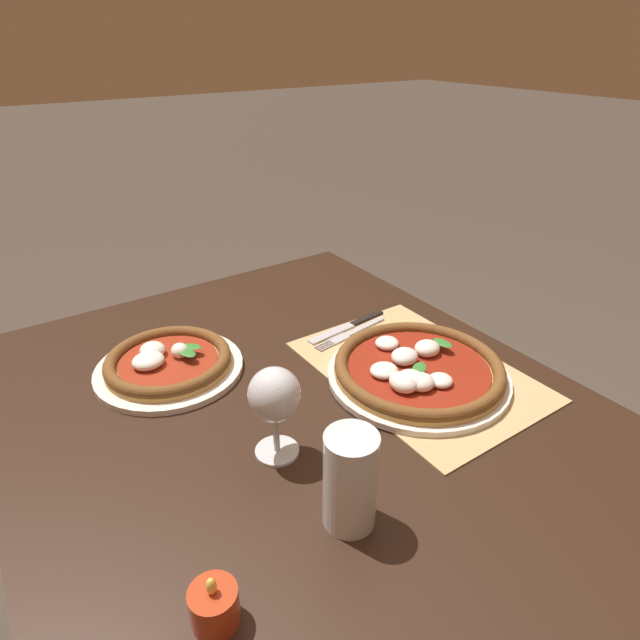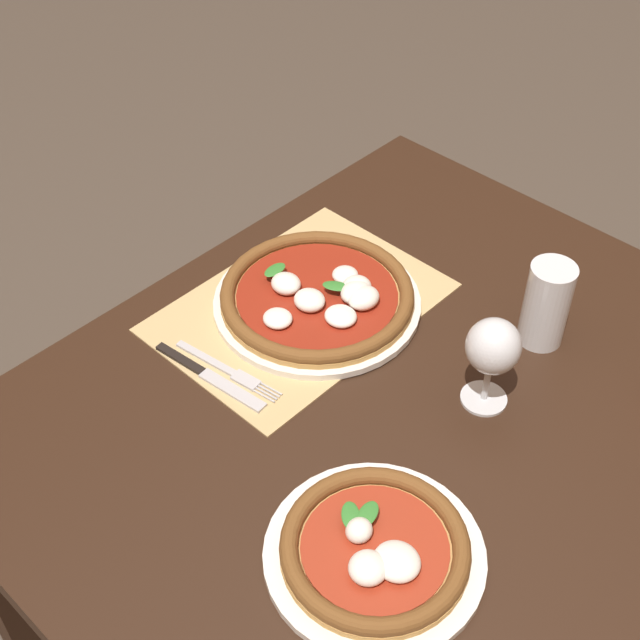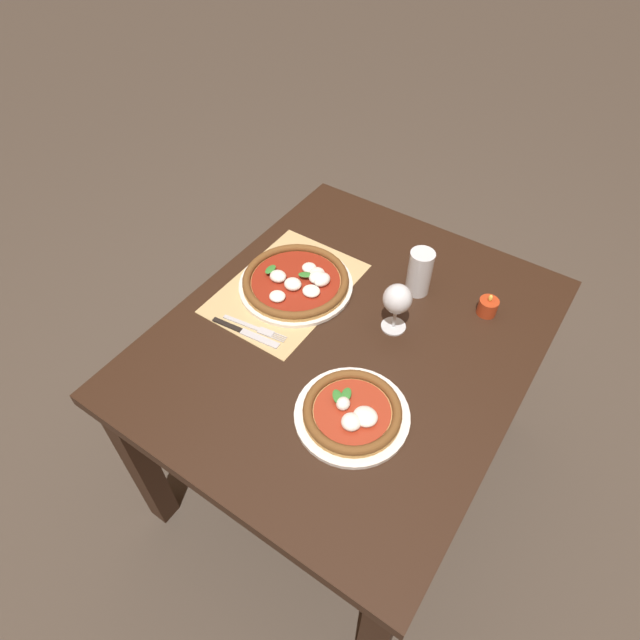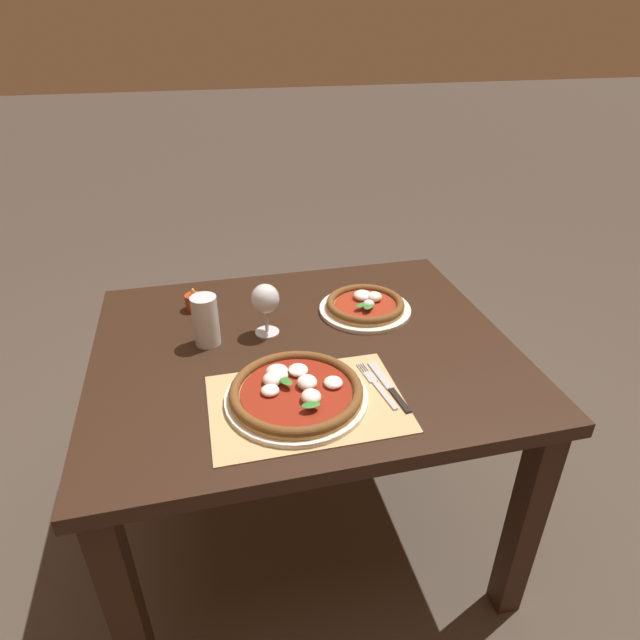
# 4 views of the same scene
# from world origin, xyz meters

# --- Properties ---
(ground_plane) EXTENTS (24.00, 24.00, 0.00)m
(ground_plane) POSITION_xyz_m (0.00, 0.00, 0.00)
(ground_plane) COLOR #473D33
(dining_table) EXTENTS (1.15, 0.96, 0.74)m
(dining_table) POSITION_xyz_m (0.00, 0.00, 0.63)
(dining_table) COLOR black
(dining_table) RESTS_ON ground
(paper_placemat) EXTENTS (0.46, 0.32, 0.00)m
(paper_placemat) POSITION_xyz_m (-0.05, -0.25, 0.74)
(paper_placemat) COLOR tan
(paper_placemat) RESTS_ON dining_table
(pizza_near) EXTENTS (0.34, 0.34, 0.05)m
(pizza_near) POSITION_xyz_m (-0.07, -0.23, 0.76)
(pizza_near) COLOR silver
(pizza_near) RESTS_ON paper_placemat
(pizza_far) EXTENTS (0.28, 0.28, 0.05)m
(pizza_far) POSITION_xyz_m (0.23, 0.15, 0.76)
(pizza_far) COLOR silver
(pizza_far) RESTS_ON dining_table
(wine_glass) EXTENTS (0.08, 0.08, 0.16)m
(wine_glass) POSITION_xyz_m (-0.09, 0.09, 0.85)
(wine_glass) COLOR silver
(wine_glass) RESTS_ON dining_table
(pint_glass) EXTENTS (0.07, 0.07, 0.15)m
(pint_glass) POSITION_xyz_m (-0.26, 0.07, 0.81)
(pint_glass) COLOR silver
(pint_glass) RESTS_ON dining_table
(fork) EXTENTS (0.04, 0.20, 0.00)m
(fork) POSITION_xyz_m (0.14, -0.23, 0.75)
(fork) COLOR #B7B7BC
(fork) RESTS_ON paper_placemat
(knife) EXTENTS (0.04, 0.22, 0.01)m
(knife) POSITION_xyz_m (0.16, -0.24, 0.75)
(knife) COLOR black
(knife) RESTS_ON paper_placemat
(votive_candle) EXTENTS (0.06, 0.06, 0.07)m
(votive_candle) POSITION_xyz_m (-0.29, 0.28, 0.76)
(votive_candle) COLOR #B23819
(votive_candle) RESTS_ON dining_table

